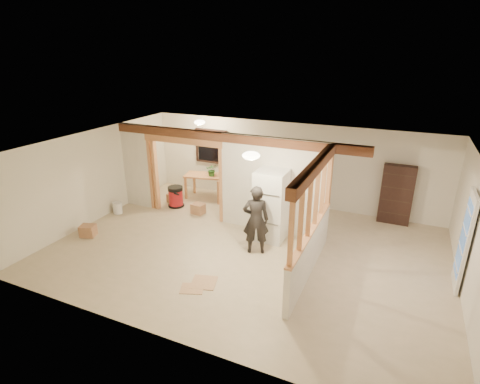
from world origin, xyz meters
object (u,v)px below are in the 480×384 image
at_px(refrigerator, 271,206).
at_px(shop_vac, 176,196).
at_px(woman, 256,220).
at_px(work_table, 206,187).
at_px(bookshelf, 396,195).

bearing_deg(refrigerator, shop_vac, 166.85).
height_order(refrigerator, shop_vac, refrigerator).
xyz_separation_m(refrigerator, woman, (-0.09, -0.79, -0.07)).
bearing_deg(work_table, woman, -54.78).
bearing_deg(bookshelf, refrigerator, -140.82).
bearing_deg(refrigerator, bookshelf, 39.18).
height_order(woman, shop_vac, woman).
height_order(woman, work_table, woman).
bearing_deg(work_table, bookshelf, -6.40).
bearing_deg(woman, refrigerator, -119.72).
bearing_deg(shop_vac, woman, -25.86).
bearing_deg(refrigerator, woman, -96.25).
xyz_separation_m(refrigerator, bookshelf, (2.77, 2.26, -0.07)).
xyz_separation_m(work_table, bookshelf, (5.57, 0.55, 0.42)).
bearing_deg(bookshelf, woman, -133.15).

